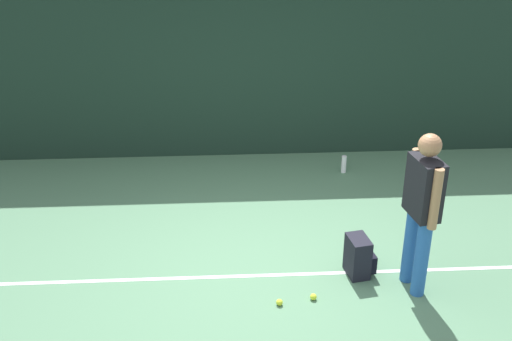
% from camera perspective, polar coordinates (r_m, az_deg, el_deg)
% --- Properties ---
extents(ground_plane, '(12.00, 12.00, 0.00)m').
position_cam_1_polar(ground_plane, '(6.88, 0.19, -8.97)').
color(ground_plane, '#4C7556').
extents(back_fence, '(10.00, 0.10, 2.34)m').
position_cam_1_polar(back_fence, '(9.05, -0.93, 8.31)').
color(back_fence, '#192D23').
rests_on(back_fence, ground).
extents(court_line, '(9.00, 0.05, 0.00)m').
position_cam_1_polar(court_line, '(6.81, 0.23, -9.36)').
color(court_line, white).
rests_on(court_line, ground).
extents(tennis_player, '(0.29, 0.52, 1.70)m').
position_cam_1_polar(tennis_player, '(6.34, 14.62, -2.94)').
color(tennis_player, '#2659A5').
rests_on(tennis_player, ground).
extents(backpack, '(0.32, 0.33, 0.44)m').
position_cam_1_polar(backpack, '(6.81, 9.19, -7.62)').
color(backpack, black).
rests_on(backpack, ground).
extents(tennis_ball_near_player, '(0.07, 0.07, 0.07)m').
position_cam_1_polar(tennis_ball_near_player, '(6.41, 2.11, -11.69)').
color(tennis_ball_near_player, '#CCE033').
rests_on(tennis_ball_near_player, ground).
extents(tennis_ball_by_fence, '(0.07, 0.07, 0.07)m').
position_cam_1_polar(tennis_ball_by_fence, '(6.50, 5.15, -11.17)').
color(tennis_ball_by_fence, '#CCE033').
rests_on(tennis_ball_by_fence, ground).
extents(water_bottle, '(0.07, 0.07, 0.25)m').
position_cam_1_polar(water_bottle, '(8.94, 7.85, 0.56)').
color(water_bottle, white).
rests_on(water_bottle, ground).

